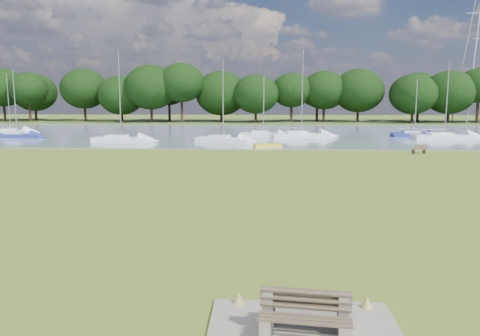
{
  "coord_description": "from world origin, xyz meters",
  "views": [
    {
      "loc": [
        -0.94,
        -23.45,
        5.13
      ],
      "look_at": [
        -1.97,
        -2.0,
        1.84
      ],
      "focal_mm": 35.0,
      "sensor_mm": 36.0,
      "label": 1
    }
  ],
  "objects_px": {
    "kayak": "(268,145)",
    "sailboat_9": "(263,133)",
    "bench_pair": "(305,314)",
    "sailboat_3": "(444,135)",
    "riverbank_bench": "(419,149)",
    "sailboat_2": "(17,134)",
    "sailboat_1": "(223,138)",
    "sailboat_8": "(301,134)",
    "sailboat_6": "(10,130)",
    "sailboat_4": "(414,133)",
    "sailboat_0": "(121,138)"
  },
  "relations": [
    {
      "from": "bench_pair",
      "to": "sailboat_3",
      "type": "distance_m",
      "value": 52.85
    },
    {
      "from": "bench_pair",
      "to": "sailboat_0",
      "type": "bearing_deg",
      "value": 118.91
    },
    {
      "from": "riverbank_bench",
      "to": "sailboat_2",
      "type": "distance_m",
      "value": 47.01
    },
    {
      "from": "bench_pair",
      "to": "riverbank_bench",
      "type": "relative_size",
      "value": 1.49
    },
    {
      "from": "sailboat_4",
      "to": "sailboat_2",
      "type": "bearing_deg",
      "value": 179.46
    },
    {
      "from": "sailboat_0",
      "to": "sailboat_1",
      "type": "height_order",
      "value": "sailboat_0"
    },
    {
      "from": "sailboat_0",
      "to": "sailboat_9",
      "type": "height_order",
      "value": "sailboat_0"
    },
    {
      "from": "kayak",
      "to": "sailboat_6",
      "type": "height_order",
      "value": "sailboat_6"
    },
    {
      "from": "bench_pair",
      "to": "sailboat_8",
      "type": "distance_m",
      "value": 48.97
    },
    {
      "from": "kayak",
      "to": "sailboat_4",
      "type": "relative_size",
      "value": 0.41
    },
    {
      "from": "riverbank_bench",
      "to": "sailboat_2",
      "type": "height_order",
      "value": "sailboat_2"
    },
    {
      "from": "kayak",
      "to": "sailboat_1",
      "type": "bearing_deg",
      "value": 114.56
    },
    {
      "from": "sailboat_1",
      "to": "sailboat_2",
      "type": "height_order",
      "value": "sailboat_1"
    },
    {
      "from": "sailboat_0",
      "to": "sailboat_9",
      "type": "relative_size",
      "value": 1.32
    },
    {
      "from": "riverbank_bench",
      "to": "sailboat_1",
      "type": "height_order",
      "value": "sailboat_1"
    },
    {
      "from": "bench_pair",
      "to": "sailboat_0",
      "type": "relative_size",
      "value": 0.2
    },
    {
      "from": "sailboat_1",
      "to": "sailboat_8",
      "type": "distance_m",
      "value": 10.93
    },
    {
      "from": "bench_pair",
      "to": "riverbank_bench",
      "type": "xyz_separation_m",
      "value": [
        13.25,
        33.28,
        -0.11
      ]
    },
    {
      "from": "sailboat_0",
      "to": "sailboat_2",
      "type": "bearing_deg",
      "value": 168.14
    },
    {
      "from": "sailboat_9",
      "to": "sailboat_8",
      "type": "bearing_deg",
      "value": -10.23
    },
    {
      "from": "sailboat_1",
      "to": "sailboat_8",
      "type": "bearing_deg",
      "value": 53.23
    },
    {
      "from": "riverbank_bench",
      "to": "sailboat_3",
      "type": "xyz_separation_m",
      "value": [
        7.87,
        15.16,
        0.11
      ]
    },
    {
      "from": "sailboat_1",
      "to": "sailboat_4",
      "type": "bearing_deg",
      "value": 39.93
    },
    {
      "from": "sailboat_0",
      "to": "sailboat_3",
      "type": "distance_m",
      "value": 38.54
    },
    {
      "from": "bench_pair",
      "to": "sailboat_9",
      "type": "height_order",
      "value": "sailboat_9"
    },
    {
      "from": "kayak",
      "to": "sailboat_0",
      "type": "xyz_separation_m",
      "value": [
        -16.57,
        4.24,
        0.35
      ]
    },
    {
      "from": "kayak",
      "to": "sailboat_4",
      "type": "distance_m",
      "value": 22.78
    },
    {
      "from": "sailboat_4",
      "to": "sailboat_8",
      "type": "distance_m",
      "value": 14.78
    },
    {
      "from": "sailboat_3",
      "to": "sailboat_6",
      "type": "height_order",
      "value": "sailboat_3"
    },
    {
      "from": "bench_pair",
      "to": "sailboat_9",
      "type": "bearing_deg",
      "value": 98.2
    },
    {
      "from": "sailboat_8",
      "to": "kayak",
      "type": "bearing_deg",
      "value": -120.93
    },
    {
      "from": "sailboat_2",
      "to": "sailboat_6",
      "type": "distance_m",
      "value": 8.61
    },
    {
      "from": "sailboat_3",
      "to": "sailboat_6",
      "type": "relative_size",
      "value": 1.13
    },
    {
      "from": "sailboat_0",
      "to": "sailboat_4",
      "type": "xyz_separation_m",
      "value": [
        35.37,
        8.63,
        -0.04
      ]
    },
    {
      "from": "riverbank_bench",
      "to": "sailboat_3",
      "type": "relative_size",
      "value": 0.15
    },
    {
      "from": "riverbank_bench",
      "to": "sailboat_9",
      "type": "height_order",
      "value": "sailboat_9"
    },
    {
      "from": "riverbank_bench",
      "to": "sailboat_4",
      "type": "xyz_separation_m",
      "value": [
        5.15,
        17.93,
        0.1
      ]
    },
    {
      "from": "bench_pair",
      "to": "riverbank_bench",
      "type": "distance_m",
      "value": 35.83
    },
    {
      "from": "sailboat_4",
      "to": "sailboat_6",
      "type": "xyz_separation_m",
      "value": [
        -54.77,
        3.33,
        -0.03
      ]
    },
    {
      "from": "kayak",
      "to": "sailboat_4",
      "type": "xyz_separation_m",
      "value": [
        18.79,
        12.87,
        0.31
      ]
    },
    {
      "from": "bench_pair",
      "to": "sailboat_8",
      "type": "xyz_separation_m",
      "value": [
        3.81,
        48.82,
        0.07
      ]
    },
    {
      "from": "bench_pair",
      "to": "sailboat_4",
      "type": "xyz_separation_m",
      "value": [
        18.4,
        51.21,
        -0.02
      ]
    },
    {
      "from": "sailboat_2",
      "to": "sailboat_4",
      "type": "height_order",
      "value": "sailboat_2"
    },
    {
      "from": "sailboat_8",
      "to": "bench_pair",
      "type": "bearing_deg",
      "value": -103.53
    },
    {
      "from": "sailboat_2",
      "to": "sailboat_0",
      "type": "bearing_deg",
      "value": -15.21
    },
    {
      "from": "kayak",
      "to": "sailboat_3",
      "type": "bearing_deg",
      "value": 2.28
    },
    {
      "from": "bench_pair",
      "to": "sailboat_3",
      "type": "relative_size",
      "value": 0.22
    },
    {
      "from": "kayak",
      "to": "sailboat_9",
      "type": "bearing_deg",
      "value": 69.5
    },
    {
      "from": "sailboat_1",
      "to": "sailboat_6",
      "type": "xyz_separation_m",
      "value": [
        -30.95,
        11.57,
        -0.06
      ]
    },
    {
      "from": "kayak",
      "to": "sailboat_1",
      "type": "relative_size",
      "value": 0.33
    }
  ]
}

